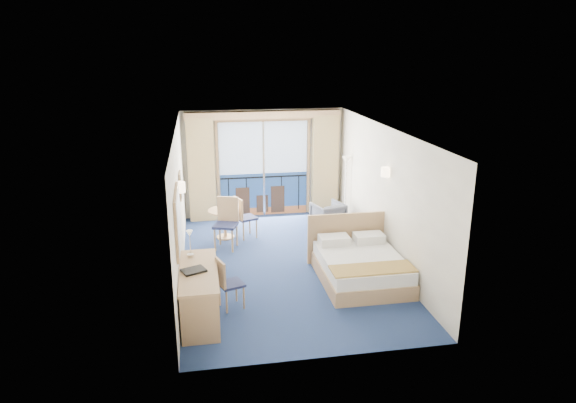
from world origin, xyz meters
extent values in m
plane|color=navy|center=(0.00, 0.00, 0.00)|extent=(6.50, 6.50, 0.00)
cube|color=beige|center=(0.00, 3.26, 1.35)|extent=(4.00, 0.02, 2.70)
cube|color=beige|center=(0.00, -3.26, 1.35)|extent=(4.00, 0.02, 2.70)
cube|color=beige|center=(-2.01, 0.00, 1.35)|extent=(0.02, 6.50, 2.70)
cube|color=beige|center=(2.01, 0.00, 1.35)|extent=(0.02, 6.50, 2.70)
cube|color=white|center=(0.00, 0.00, 2.71)|extent=(4.00, 6.50, 0.02)
cube|color=navy|center=(0.00, 3.22, 0.56)|extent=(2.20, 0.02, 1.08)
cube|color=silver|center=(0.00, 3.22, 1.76)|extent=(2.20, 0.02, 1.32)
cube|color=brown|center=(0.00, 3.22, 0.10)|extent=(2.20, 0.02, 0.20)
cube|color=black|center=(0.00, 3.22, 1.00)|extent=(2.20, 0.02, 0.04)
cube|color=tan|center=(0.00, 3.21, 2.46)|extent=(2.36, 0.03, 0.12)
cube|color=tan|center=(-1.15, 3.21, 1.20)|extent=(0.06, 0.03, 2.40)
cube|color=tan|center=(1.15, 3.21, 1.20)|extent=(0.06, 0.03, 2.40)
cube|color=silver|center=(0.00, 3.21, 1.20)|extent=(0.05, 0.02, 2.40)
cube|color=#342217|center=(0.35, 3.21, 0.40)|extent=(0.35, 0.02, 0.70)
cube|color=#342217|center=(-0.55, 3.21, 0.40)|extent=(0.35, 0.02, 0.70)
cube|color=#342217|center=(-0.05, 3.21, 0.30)|extent=(0.30, 0.02, 0.45)
cube|color=black|center=(-0.90, 3.22, 0.55)|extent=(0.02, 0.01, 0.90)
cube|color=black|center=(-0.45, 3.22, 0.55)|extent=(0.03, 0.01, 0.90)
cube|color=black|center=(0.00, 3.22, 0.55)|extent=(0.03, 0.01, 0.90)
cube|color=black|center=(0.45, 3.22, 0.55)|extent=(0.03, 0.01, 0.90)
cube|color=black|center=(0.90, 3.22, 0.55)|extent=(0.02, 0.01, 0.90)
cube|color=tan|center=(-1.55, 3.07, 1.28)|extent=(0.65, 0.22, 2.55)
cube|color=tan|center=(1.55, 3.07, 1.28)|extent=(0.65, 0.22, 2.55)
cube|color=tan|center=(0.00, 3.10, 2.58)|extent=(3.80, 0.25, 0.18)
cube|color=tan|center=(-1.98, -1.50, 1.55)|extent=(0.04, 1.25, 0.95)
cube|color=silver|center=(-1.95, -1.50, 1.55)|extent=(0.01, 1.12, 0.82)
cube|color=tan|center=(-1.98, 0.45, 1.60)|extent=(0.03, 0.42, 0.52)
cube|color=gray|center=(-1.96, 0.45, 1.60)|extent=(0.01, 0.34, 0.44)
cylinder|color=#FFDDB2|center=(-1.94, -0.60, 1.85)|extent=(0.18, 0.18, 0.18)
cylinder|color=#FFDDB2|center=(1.94, -0.15, 1.85)|extent=(0.18, 0.18, 0.18)
cube|color=tan|center=(1.24, -1.01, 0.14)|extent=(1.47, 1.84, 0.28)
cube|color=white|center=(1.24, -1.01, 0.39)|extent=(1.42, 1.79, 0.23)
cube|color=#AA8B42|center=(1.24, -1.61, 0.52)|extent=(1.45, 0.51, 0.03)
cube|color=white|center=(0.89, -0.34, 0.59)|extent=(0.57, 0.37, 0.17)
cube|color=white|center=(1.59, -0.34, 0.59)|extent=(0.57, 0.37, 0.17)
cube|color=tan|center=(1.24, -0.04, 0.51)|extent=(1.61, 0.06, 1.01)
cube|color=tan|center=(1.76, 0.54, 0.28)|extent=(0.43, 0.41, 0.57)
cube|color=silver|center=(1.81, 0.55, 0.61)|extent=(0.24, 0.21, 0.09)
imported|color=#4A4D5A|center=(1.36, 1.95, 0.31)|extent=(0.84, 0.85, 0.63)
cylinder|color=silver|center=(1.88, 2.30, 0.02)|extent=(0.23, 0.23, 0.03)
cylinder|color=silver|center=(1.88, 2.30, 0.78)|extent=(0.02, 0.02, 1.55)
cone|color=beige|center=(1.88, 2.30, 1.55)|extent=(0.21, 0.21, 0.19)
cube|color=tan|center=(-1.69, -1.78, 0.79)|extent=(0.59, 1.73, 0.04)
cube|color=tan|center=(-1.69, -2.37, 0.38)|extent=(0.56, 0.52, 0.77)
cylinder|color=tan|center=(-1.96, -1.56, 0.38)|extent=(0.05, 0.05, 0.77)
cylinder|color=tan|center=(-1.43, -1.56, 0.38)|extent=(0.05, 0.05, 0.77)
cylinder|color=tan|center=(-1.96, -0.97, 0.38)|extent=(0.05, 0.05, 0.77)
cylinder|color=tan|center=(-1.43, -0.97, 0.38)|extent=(0.05, 0.05, 0.77)
cube|color=#21274E|center=(-1.18, -1.56, 0.42)|extent=(0.48, 0.48, 0.04)
cube|color=tan|center=(-1.34, -1.62, 0.65)|extent=(0.16, 0.37, 0.45)
cylinder|color=tan|center=(-0.98, -1.66, 0.20)|extent=(0.03, 0.03, 0.40)
cylinder|color=tan|center=(-1.08, -1.37, 0.20)|extent=(0.03, 0.03, 0.40)
cylinder|color=tan|center=(-1.27, -1.76, 0.20)|extent=(0.03, 0.03, 0.40)
cylinder|color=tan|center=(-1.37, -1.47, 0.20)|extent=(0.03, 0.03, 0.40)
cube|color=black|center=(-1.76, -1.83, 0.83)|extent=(0.43, 0.38, 0.03)
cylinder|color=silver|center=(-1.81, -1.20, 0.84)|extent=(0.12, 0.12, 0.02)
cylinder|color=silver|center=(-1.81, -1.20, 1.02)|extent=(0.02, 0.02, 0.39)
cone|color=beige|center=(-1.81, -1.20, 1.22)|extent=(0.11, 0.11, 0.10)
cylinder|color=tan|center=(-1.09, 1.73, 0.64)|extent=(0.73, 0.73, 0.04)
cylinder|color=tan|center=(-1.09, 1.73, 0.32)|extent=(0.07, 0.07, 0.64)
cylinder|color=tan|center=(-1.09, 1.73, 0.01)|extent=(0.40, 0.40, 0.03)
cube|color=#21274E|center=(-0.61, 1.68, 0.46)|extent=(0.53, 0.53, 0.05)
cube|color=tan|center=(-0.79, 1.60, 0.71)|extent=(0.19, 0.39, 0.49)
cylinder|color=tan|center=(-0.39, 1.58, 0.22)|extent=(0.04, 0.04, 0.44)
cylinder|color=tan|center=(-0.51, 1.89, 0.22)|extent=(0.04, 0.04, 0.44)
cylinder|color=tan|center=(-0.70, 1.46, 0.22)|extent=(0.04, 0.04, 0.44)
cylinder|color=tan|center=(-0.82, 1.77, 0.22)|extent=(0.04, 0.04, 0.44)
cube|color=#21274E|center=(-1.11, 1.06, 0.53)|extent=(0.60, 0.60, 0.06)
cube|color=tan|center=(-1.04, 1.27, 0.82)|extent=(0.46, 0.19, 0.56)
cylinder|color=tan|center=(-1.35, 0.94, 0.25)|extent=(0.04, 0.04, 0.50)
cylinder|color=tan|center=(-0.99, 0.82, 0.25)|extent=(0.04, 0.04, 0.50)
cylinder|color=tan|center=(-1.23, 1.30, 0.25)|extent=(0.04, 0.04, 0.50)
cylinder|color=tan|center=(-0.87, 1.18, 0.25)|extent=(0.04, 0.04, 0.50)
camera|label=1|loc=(-1.59, -9.29, 4.17)|focal=32.00mm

